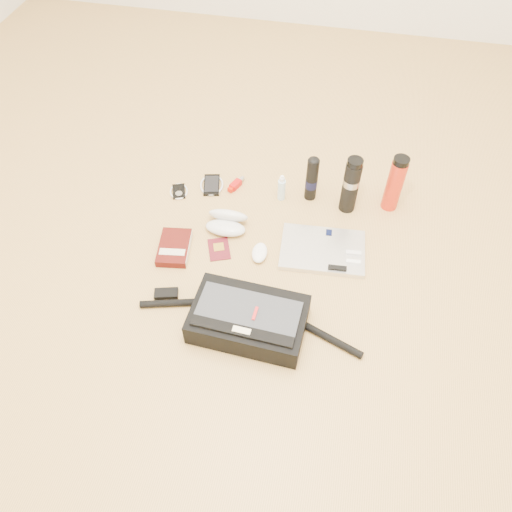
# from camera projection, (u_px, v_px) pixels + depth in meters

# --- Properties ---
(ground) EXTENTS (4.00, 4.00, 0.00)m
(ground) POSITION_uv_depth(u_px,v_px,m) (258.00, 277.00, 1.89)
(ground) COLOR tan
(ground) RESTS_ON ground
(messenger_bag) EXTENTS (0.81, 0.26, 0.11)m
(messenger_bag) POSITION_uv_depth(u_px,v_px,m) (248.00, 319.00, 1.71)
(messenger_bag) COLOR black
(messenger_bag) RESTS_ON ground
(laptop) EXTENTS (0.34, 0.25, 0.03)m
(laptop) POSITION_uv_depth(u_px,v_px,m) (323.00, 250.00, 1.95)
(laptop) COLOR silver
(laptop) RESTS_ON ground
(book) EXTENTS (0.14, 0.20, 0.03)m
(book) POSITION_uv_depth(u_px,v_px,m) (175.00, 248.00, 1.96)
(book) COLOR #400C09
(book) RESTS_ON ground
(passport) EXTENTS (0.12, 0.14, 0.01)m
(passport) POSITION_uv_depth(u_px,v_px,m) (219.00, 249.00, 1.97)
(passport) COLOR #521019
(passport) RESTS_ON ground
(mouse) EXTENTS (0.06, 0.10, 0.03)m
(mouse) POSITION_uv_depth(u_px,v_px,m) (260.00, 253.00, 1.94)
(mouse) COLOR white
(mouse) RESTS_ON ground
(sunglasses_case) EXTENTS (0.17, 0.14, 0.09)m
(sunglasses_case) POSITION_uv_depth(u_px,v_px,m) (227.00, 222.00, 2.02)
(sunglasses_case) COLOR silver
(sunglasses_case) RESTS_ON ground
(ipod) EXTENTS (0.10, 0.10, 0.01)m
(ipod) POSITION_uv_depth(u_px,v_px,m) (179.00, 191.00, 2.17)
(ipod) COLOR black
(ipod) RESTS_ON ground
(phone) EXTENTS (0.12, 0.14, 0.01)m
(phone) POSITION_uv_depth(u_px,v_px,m) (212.00, 185.00, 2.20)
(phone) COLOR black
(phone) RESTS_ON ground
(inhaler) EXTENTS (0.06, 0.10, 0.03)m
(inhaler) POSITION_uv_depth(u_px,v_px,m) (236.00, 184.00, 2.19)
(inhaler) COLOR #B00F0D
(inhaler) RESTS_ON ground
(spray_bottle) EXTENTS (0.04, 0.04, 0.13)m
(spray_bottle) POSITION_uv_depth(u_px,v_px,m) (282.00, 189.00, 2.11)
(spray_bottle) COLOR #B7DEF1
(spray_bottle) RESTS_ON ground
(aerosol_can) EXTENTS (0.06, 0.06, 0.21)m
(aerosol_can) POSITION_uv_depth(u_px,v_px,m) (312.00, 178.00, 2.08)
(aerosol_can) COLOR black
(aerosol_can) RESTS_ON ground
(thermos_black) EXTENTS (0.08, 0.08, 0.26)m
(thermos_black) POSITION_uv_depth(u_px,v_px,m) (351.00, 185.00, 2.01)
(thermos_black) COLOR black
(thermos_black) RESTS_ON ground
(thermos_red) EXTENTS (0.09, 0.09, 0.26)m
(thermos_red) POSITION_uv_depth(u_px,v_px,m) (395.00, 184.00, 2.02)
(thermos_red) COLOR red
(thermos_red) RESTS_ON ground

